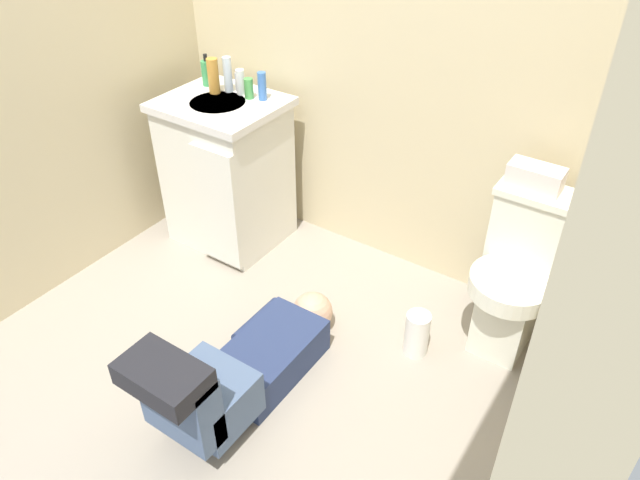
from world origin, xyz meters
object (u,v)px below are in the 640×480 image
(toilet, at_px, (518,275))
(person_plumber, at_px, (240,368))
(bottle_white, at_px, (241,82))
(bottle_blue, at_px, (262,86))
(vanity_cabinet, at_px, (227,171))
(bottle_clear, at_px, (228,74))
(bottle_amber, at_px, (213,76))
(soap_dispenser, at_px, (207,73))
(bottle_green, at_px, (249,88))
(tissue_box, at_px, (535,177))
(faucet, at_px, (238,82))
(paper_towel_roll, at_px, (417,334))

(toilet, height_order, person_plumber, toilet)
(bottle_white, distance_m, bottle_blue, 0.14)
(vanity_cabinet, relative_size, bottle_clear, 4.56)
(bottle_amber, bearing_deg, bottle_blue, 14.33)
(vanity_cabinet, height_order, bottle_blue, bottle_blue)
(soap_dispenser, relative_size, bottle_green, 1.62)
(tissue_box, relative_size, bottle_green, 2.15)
(soap_dispenser, bearing_deg, toilet, -1.39)
(toilet, height_order, soap_dispenser, soap_dispenser)
(person_plumber, bearing_deg, tissue_box, 54.97)
(soap_dispenser, bearing_deg, bottle_clear, -1.08)
(vanity_cabinet, bearing_deg, person_plumber, -47.48)
(faucet, height_order, bottle_white, bottle_white)
(faucet, relative_size, soap_dispenser, 0.60)
(person_plumber, distance_m, soap_dispenser, 1.59)
(bottle_white, xyz_separation_m, bottle_green, (0.07, -0.02, -0.01))
(vanity_cabinet, height_order, soap_dispenser, soap_dispenser)
(faucet, xyz_separation_m, person_plumber, (0.81, -1.02, -0.69))
(tissue_box, height_order, bottle_amber, bottle_amber)
(faucet, xyz_separation_m, bottle_amber, (-0.09, -0.08, 0.04))
(toilet, relative_size, bottle_green, 7.33)
(toilet, relative_size, soap_dispenser, 4.52)
(bottle_blue, bearing_deg, toilet, -2.13)
(bottle_amber, distance_m, bottle_blue, 0.27)
(faucet, distance_m, person_plumber, 1.48)
(toilet, relative_size, bottle_amber, 4.21)
(toilet, height_order, faucet, faucet)
(bottle_green, relative_size, paper_towel_roll, 0.47)
(tissue_box, relative_size, bottle_white, 1.71)
(toilet, height_order, bottle_amber, bottle_amber)
(toilet, bearing_deg, soap_dispenser, 178.61)
(soap_dispenser, bearing_deg, bottle_green, -2.55)
(toilet, relative_size, bottle_white, 5.84)
(vanity_cabinet, relative_size, tissue_box, 3.73)
(vanity_cabinet, relative_size, bottle_green, 8.01)
(soap_dispenser, bearing_deg, faucet, 6.01)
(faucet, height_order, bottle_blue, bottle_blue)
(tissue_box, distance_m, bottle_green, 1.45)
(person_plumber, bearing_deg, bottle_green, 125.50)
(soap_dispenser, distance_m, bottle_amber, 0.12)
(bottle_amber, relative_size, bottle_green, 1.74)
(toilet, relative_size, person_plumber, 0.70)
(paper_towel_roll, bearing_deg, faucet, 163.49)
(faucet, relative_size, bottle_amber, 0.56)
(toilet, xyz_separation_m, paper_towel_roll, (-0.30, -0.32, -0.26))
(person_plumber, height_order, bottle_clear, bottle_clear)
(toilet, bearing_deg, bottle_white, 178.23)
(tissue_box, bearing_deg, bottle_amber, -176.36)
(tissue_box, relative_size, bottle_amber, 1.24)
(vanity_cabinet, relative_size, soap_dispenser, 4.94)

